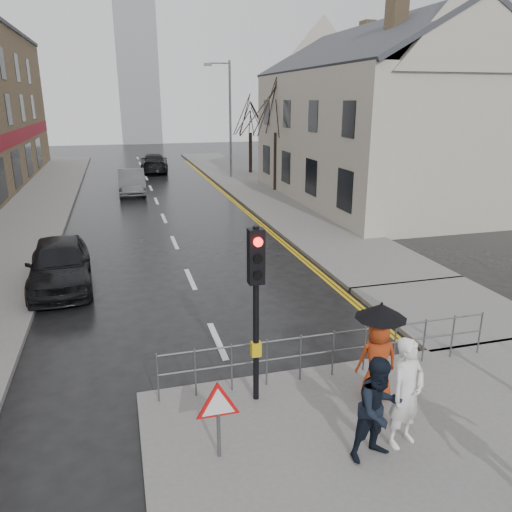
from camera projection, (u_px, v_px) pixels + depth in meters
ground at (249, 412)px, 9.36m from camera, size 120.00×120.00×0.00m
left_pavement at (39, 199)px, 28.82m from camera, size 4.00×44.00×0.14m
right_pavement at (248, 184)px, 33.97m from camera, size 4.00×40.00×0.14m
pavement_bridge_right at (449, 309)px, 13.75m from camera, size 4.00×4.20×0.14m
building_right_cream at (376, 115)px, 27.51m from camera, size 9.00×16.40×10.10m
church_tower at (138, 71)px, 64.01m from camera, size 5.00×5.00×18.00m
traffic_signal_near_left at (256, 285)px, 8.85m from camera, size 0.28×0.27×3.40m
guard_railing_front at (333, 344)px, 10.15m from camera, size 7.14×0.04×1.00m
warning_sign at (218, 408)px, 7.74m from camera, size 0.80×0.07×1.35m
street_lamp at (228, 112)px, 35.15m from camera, size 1.83×0.25×8.00m
tree_near at (276, 107)px, 29.94m from camera, size 2.40×2.40×6.58m
tree_far at (250, 115)px, 37.63m from camera, size 2.40×2.40×5.64m
pedestrian_a at (406, 393)px, 8.04m from camera, size 0.80×0.66×1.90m
pedestrian_b at (379, 409)px, 7.75m from camera, size 0.95×0.80×1.74m
pedestrian_with_umbrella at (378, 346)px, 9.29m from camera, size 0.96×0.96×1.93m
car_parked at (59, 264)px, 15.34m from camera, size 2.09×4.62×1.54m
car_mid at (132, 182)px, 30.68m from camera, size 1.61×4.49×1.48m
car_far at (154, 163)px, 39.64m from camera, size 2.46×5.25×1.48m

